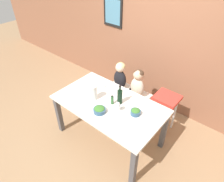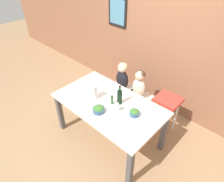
{
  "view_description": "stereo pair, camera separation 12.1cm",
  "coord_description": "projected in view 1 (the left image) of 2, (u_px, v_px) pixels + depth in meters",
  "views": [
    {
      "loc": [
        1.45,
        -1.66,
        2.62
      ],
      "look_at": [
        0.0,
        0.07,
        0.93
      ],
      "focal_mm": 32.0,
      "sensor_mm": 36.0,
      "label": 1
    },
    {
      "loc": [
        1.54,
        -1.58,
        2.62
      ],
      "look_at": [
        0.0,
        0.07,
        0.93
      ],
      "focal_mm": 32.0,
      "sensor_mm": 36.0,
      "label": 2
    }
  ],
  "objects": [
    {
      "name": "dinner_plate_back_left",
      "position": [
        100.0,
        85.0,
        3.24
      ],
      "size": [
        0.22,
        0.22,
        0.01
      ],
      "color": "silver",
      "rests_on": "dining_table"
    },
    {
      "name": "person_child_center",
      "position": [
        138.0,
        83.0,
        3.34
      ],
      "size": [
        0.25,
        0.17,
        0.51
      ],
      "color": "beige",
      "rests_on": "chair_far_center"
    },
    {
      "name": "wine_bottle",
      "position": [
        120.0,
        96.0,
        2.82
      ],
      "size": [
        0.07,
        0.07,
        0.31
      ],
      "color": "black",
      "rests_on": "dining_table"
    },
    {
      "name": "chair_far_center",
      "position": [
        136.0,
        98.0,
        3.55
      ],
      "size": [
        0.44,
        0.4,
        0.45
      ],
      "color": "silver",
      "rests_on": "ground_plane"
    },
    {
      "name": "wine_glass_near",
      "position": [
        118.0,
        105.0,
        2.68
      ],
      "size": [
        0.07,
        0.07,
        0.16
      ],
      "color": "white",
      "rests_on": "dining_table"
    },
    {
      "name": "condiment_bottle_hot_sauce",
      "position": [
        112.0,
        100.0,
        2.83
      ],
      "size": [
        0.04,
        0.04,
        0.16
      ],
      "color": "#336633",
      "rests_on": "dining_table"
    },
    {
      "name": "chair_right_highchair",
      "position": [
        166.0,
        104.0,
        3.16
      ],
      "size": [
        0.37,
        0.34,
        0.7
      ],
      "color": "silver",
      "rests_on": "ground_plane"
    },
    {
      "name": "paper_towel_roll",
      "position": [
        93.0,
        92.0,
        2.9
      ],
      "size": [
        0.11,
        0.11,
        0.23
      ],
      "color": "white",
      "rests_on": "dining_table"
    },
    {
      "name": "chair_far_left",
      "position": [
        120.0,
        90.0,
        3.74
      ],
      "size": [
        0.44,
        0.4,
        0.45
      ],
      "color": "silver",
      "rests_on": "ground_plane"
    },
    {
      "name": "dining_table",
      "position": [
        109.0,
        108.0,
        2.94
      ],
      "size": [
        1.6,
        0.91,
        0.75
      ],
      "color": "white",
      "rests_on": "ground_plane"
    },
    {
      "name": "salad_bowl_large",
      "position": [
        99.0,
        110.0,
        2.71
      ],
      "size": [
        0.17,
        0.17,
        0.09
      ],
      "color": "#335675",
      "rests_on": "dining_table"
    },
    {
      "name": "salad_bowl_small",
      "position": [
        136.0,
        112.0,
        2.67
      ],
      "size": [
        0.14,
        0.14,
        0.09
      ],
      "color": "#335675",
      "rests_on": "dining_table"
    },
    {
      "name": "person_child_left",
      "position": [
        120.0,
        75.0,
        3.54
      ],
      "size": [
        0.25,
        0.17,
        0.51
      ],
      "color": "black",
      "rests_on": "chair_far_left"
    },
    {
      "name": "dinner_plate_front_left",
      "position": [
        75.0,
        96.0,
        3.01
      ],
      "size": [
        0.22,
        0.22,
        0.01
      ],
      "color": "silver",
      "rests_on": "dining_table"
    },
    {
      "name": "wall_back",
      "position": [
        160.0,
        36.0,
        3.33
      ],
      "size": [
        10.0,
        0.09,
        2.7
      ],
      "color": "#8E5B42",
      "rests_on": "ground_plane"
    },
    {
      "name": "ground_plane",
      "position": [
        109.0,
        137.0,
        3.33
      ],
      "size": [
        14.0,
        14.0,
        0.0
      ],
      "primitive_type": "plane",
      "color": "#9E7A56"
    }
  ]
}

